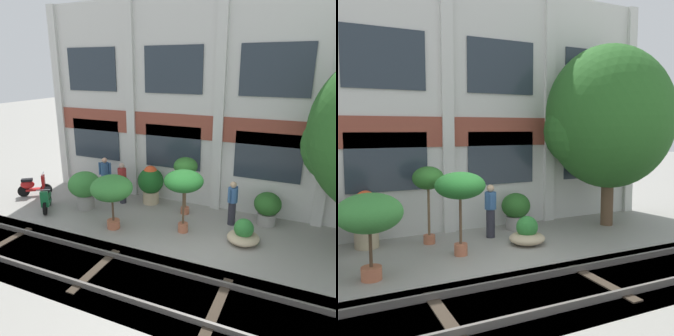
% 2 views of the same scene
% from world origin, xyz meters
% --- Properties ---
extents(ground_plane, '(80.00, 80.00, 0.00)m').
position_xyz_m(ground_plane, '(0.00, 0.00, 0.00)').
color(ground_plane, gray).
extents(apartment_facade, '(14.80, 0.64, 7.68)m').
position_xyz_m(apartment_facade, '(0.00, 3.08, 3.83)').
color(apartment_facade, silver).
rests_on(apartment_facade, ground).
extents(rail_tracks, '(22.44, 2.80, 0.43)m').
position_xyz_m(rail_tracks, '(-0.00, -2.47, -0.13)').
color(rail_tracks, '#5B5449').
rests_on(rail_tracks, ground).
extents(potted_plant_terracotta_small, '(0.87, 0.87, 2.17)m').
position_xyz_m(potted_plant_terracotta_small, '(-0.88, 1.86, 1.75)').
color(potted_plant_terracotta_small, '#B76647').
rests_on(potted_plant_terracotta_small, ground).
extents(potted_plant_fluted_column, '(1.22, 1.22, 1.47)m').
position_xyz_m(potted_plant_fluted_column, '(-4.57, 0.76, 0.87)').
color(potted_plant_fluted_column, gray).
rests_on(potted_plant_fluted_column, ground).
extents(potted_plant_ribbed_drum, '(1.03, 1.03, 1.55)m').
position_xyz_m(potted_plant_ribbed_drum, '(-2.50, 2.24, 0.88)').
color(potted_plant_ribbed_drum, tan).
rests_on(potted_plant_ribbed_drum, ground).
extents(potted_plant_wide_bowl, '(1.00, 1.00, 0.79)m').
position_xyz_m(potted_plant_wide_bowl, '(1.54, 0.62, 0.30)').
color(potted_plant_wide_bowl, tan).
rests_on(potted_plant_wide_bowl, ground).
extents(potted_plant_glazed_jar, '(0.92, 0.92, 1.16)m').
position_xyz_m(potted_plant_glazed_jar, '(2.02, 2.20, 0.65)').
color(potted_plant_glazed_jar, gray).
rests_on(potted_plant_glazed_jar, ground).
extents(potted_plant_tall_urn, '(1.40, 1.40, 1.87)m').
position_xyz_m(potted_plant_tall_urn, '(-2.69, -0.20, 1.40)').
color(potted_plant_tall_urn, '#B76647').
rests_on(potted_plant_tall_urn, ground).
extents(potted_plant_low_pan, '(1.28, 1.28, 2.13)m').
position_xyz_m(potted_plant_low_pan, '(-0.43, 0.52, 1.73)').
color(potted_plant_low_pan, '#B76647').
rests_on(potted_plant_low_pan, ground).
extents(scooter_near_curb, '(0.86, 1.19, 0.98)m').
position_xyz_m(scooter_near_curb, '(-5.86, 0.08, 0.44)').
color(scooter_near_curb, black).
rests_on(scooter_near_curb, ground).
extents(scooter_second_parked, '(1.16, 0.90, 0.98)m').
position_xyz_m(scooter_second_parked, '(-7.40, 0.89, 0.44)').
color(scooter_second_parked, black).
rests_on(scooter_second_parked, ground).
extents(resident_by_doorway, '(0.35, 0.45, 1.67)m').
position_xyz_m(resident_by_doorway, '(-3.53, 1.80, 0.90)').
color(resident_by_doorway, '#282833').
rests_on(resident_by_doorway, ground).
extents(resident_watching_tracks, '(0.51, 0.34, 1.67)m').
position_xyz_m(resident_watching_tracks, '(-4.61, 2.19, 0.89)').
color(resident_watching_tracks, '#282833').
rests_on(resident_watching_tracks, ground).
extents(resident_near_plants, '(0.34, 0.50, 1.57)m').
position_xyz_m(resident_near_plants, '(0.91, 1.69, 0.84)').
color(resident_near_plants, '#282833').
rests_on(resident_near_plants, ground).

